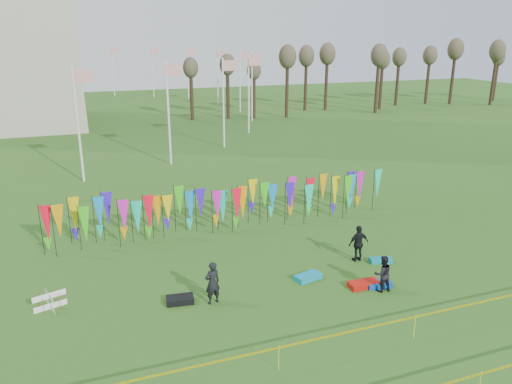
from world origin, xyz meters
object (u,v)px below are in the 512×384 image
object	(u,v)px
person_right	(359,243)
kite_bag_black	(180,300)
person_left	(212,283)
kite_bag_teal	(381,260)
box_kite	(50,301)
kite_bag_blue	(379,284)
kite_bag_turquoise	(308,277)
kite_bag_red	(364,284)
person_mid	(383,274)

from	to	relation	value
person_right	kite_bag_black	distance (m)	8.55
person_left	kite_bag_teal	world-z (taller)	person_left
box_kite	person_left	size ratio (longest dim) A/B	0.40
person_left	kite_bag_blue	size ratio (longest dim) A/B	1.69
person_right	kite_bag_turquoise	size ratio (longest dim) A/B	1.51
kite_bag_red	kite_bag_blue	bearing A→B (deg)	-17.79
person_mid	kite_bag_blue	world-z (taller)	person_mid
person_mid	kite_bag_blue	size ratio (longest dim) A/B	1.50
person_mid	kite_bag_red	size ratio (longest dim) A/B	1.20
kite_bag_teal	kite_bag_black	bearing A→B (deg)	-177.80
kite_bag_red	kite_bag_teal	xyz separation A→B (m)	(1.99, 1.75, -0.02)
box_kite	kite_bag_red	size ratio (longest dim) A/B	0.54
person_mid	kite_bag_red	world-z (taller)	person_mid
kite_bag_red	kite_bag_black	world-z (taller)	kite_bag_black
box_kite	kite_bag_black	world-z (taller)	box_kite
person_mid	kite_bag_teal	world-z (taller)	person_mid
kite_bag_turquoise	kite_bag_red	world-z (taller)	kite_bag_red
kite_bag_turquoise	kite_bag_blue	size ratio (longest dim) A/B	1.11
person_right	kite_bag_turquoise	world-z (taller)	person_right
person_left	person_mid	bearing A→B (deg)	155.05
kite_bag_turquoise	kite_bag_blue	world-z (taller)	kite_bag_turquoise
person_left	person_mid	size ratio (longest dim) A/B	1.13
kite_bag_red	kite_bag_teal	size ratio (longest dim) A/B	1.28
box_kite	kite_bag_red	distance (m)	12.39
kite_bag_red	person_left	bearing A→B (deg)	171.52
person_right	kite_bag_teal	world-z (taller)	person_right
person_left	kite_bag_blue	xyz separation A→B (m)	(6.79, -1.11, -0.76)
kite_bag_black	box_kite	bearing A→B (deg)	165.52
kite_bag_blue	kite_bag_teal	bearing A→B (deg)	54.22
person_mid	person_right	world-z (taller)	person_right
person_left	kite_bag_teal	distance (m)	8.26
box_kite	kite_bag_black	distance (m)	4.88
kite_bag_turquoise	person_left	bearing A→B (deg)	-173.69
person_mid	kite_bag_teal	size ratio (longest dim) A/B	1.53
person_left	kite_bag_black	xyz separation A→B (m)	(-1.20, 0.47, -0.75)
kite_bag_black	kite_bag_teal	xyz separation A→B (m)	(9.38, 0.36, -0.03)
kite_bag_turquoise	person_right	bearing A→B (deg)	16.40
kite_bag_black	kite_bag_teal	bearing A→B (deg)	2.20
person_mid	kite_bag_black	world-z (taller)	person_mid
kite_bag_blue	person_mid	bearing A→B (deg)	-105.74
person_right	kite_bag_red	size ratio (longest dim) A/B	1.34
person_left	box_kite	bearing A→B (deg)	-28.64
person_right	kite_bag_teal	bearing A→B (deg)	148.20
kite_bag_teal	person_mid	bearing A→B (deg)	-123.27
person_right	kite_bag_turquoise	xyz separation A→B (m)	(-2.95, -0.87, -0.75)
person_mid	kite_bag_black	distance (m)	8.15
kite_bag_red	kite_bag_teal	world-z (taller)	kite_bag_red
person_mid	person_right	size ratio (longest dim) A/B	0.90
person_right	kite_bag_teal	size ratio (longest dim) A/B	1.71
kite_bag_teal	person_right	bearing A→B (deg)	150.23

